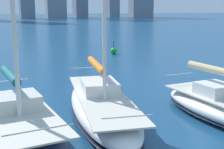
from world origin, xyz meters
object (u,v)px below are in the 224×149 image
(sailboat_tan, at_px, (220,105))
(channel_buoy, at_px, (114,51))
(sailboat_orange, at_px, (101,104))
(sailboat_teal, at_px, (18,126))

(sailboat_tan, height_order, channel_buoy, sailboat_tan)
(sailboat_orange, bearing_deg, sailboat_tan, 157.10)
(sailboat_orange, xyz_separation_m, channel_buoy, (-7.88, -18.50, -0.25))
(sailboat_orange, distance_m, sailboat_teal, 4.16)
(sailboat_tan, distance_m, sailboat_orange, 5.32)
(sailboat_tan, distance_m, channel_buoy, 20.78)
(sailboat_orange, height_order, channel_buoy, sailboat_orange)
(sailboat_tan, height_order, sailboat_teal, sailboat_teal)
(sailboat_tan, bearing_deg, sailboat_orange, -22.90)
(sailboat_tan, bearing_deg, sailboat_teal, -2.42)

